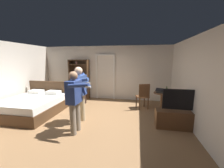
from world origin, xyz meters
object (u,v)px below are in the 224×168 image
at_px(bed, 34,105).
at_px(bottle_on_table, 167,90).
at_px(bookshelf, 79,78).
at_px(person_blue_shirt, 75,98).
at_px(wooden_chair, 143,95).
at_px(person_striped_shirt, 80,91).
at_px(side_table, 161,99).
at_px(suitcase_dark, 78,99).
at_px(tv_flatscreen, 179,117).
at_px(laptop, 161,91).

relative_size(bed, bottle_on_table, 7.88).
bearing_deg(bookshelf, person_blue_shirt, -68.37).
relative_size(bookshelf, wooden_chair, 1.90).
distance_m(bookshelf, person_striped_shirt, 2.75).
bearing_deg(side_table, bottle_on_table, -29.74).
distance_m(bed, person_blue_shirt, 2.31).
xyz_separation_m(bookshelf, suitcase_dark, (0.28, -0.84, -0.81)).
distance_m(side_table, person_striped_shirt, 2.94).
distance_m(bookshelf, bottle_on_table, 3.98).
bearing_deg(bookshelf, wooden_chair, -18.58).
bearing_deg(person_blue_shirt, bookshelf, 111.63).
bearing_deg(side_table, bed, -167.05).
relative_size(bed, person_striped_shirt, 1.16).
bearing_deg(bottle_on_table, tv_flatscreen, -82.84).
bearing_deg(bed, bottle_on_table, 11.61).
xyz_separation_m(bookshelf, wooden_chair, (3.00, -1.01, -0.47)).
xyz_separation_m(side_table, bottle_on_table, (0.14, -0.08, 0.34)).
height_order(wooden_chair, person_blue_shirt, person_blue_shirt).
relative_size(person_blue_shirt, person_striped_shirt, 0.96).
bearing_deg(tv_flatscreen, wooden_chair, 124.47).
distance_m(bed, bookshelf, 2.39).
height_order(bookshelf, side_table, bookshelf).
relative_size(bed, laptop, 4.68).
xyz_separation_m(bed, tv_flatscreen, (4.72, -0.23, 0.01)).
distance_m(bottle_on_table, wooden_chair, 0.86).
relative_size(bed, bookshelf, 1.04).
bearing_deg(wooden_chair, person_blue_shirt, -130.15).
height_order(side_table, suitcase_dark, side_table).
relative_size(bed, wooden_chair, 1.97).
bearing_deg(wooden_chair, side_table, -10.48).
height_order(tv_flatscreen, wooden_chair, tv_flatscreen).
bearing_deg(tv_flatscreen, side_table, 102.95).
distance_m(wooden_chair, person_blue_shirt, 2.77).
bearing_deg(suitcase_dark, bed, -112.93).
xyz_separation_m(bookshelf, person_striped_shirt, (1.11, -2.52, -0.04)).
bearing_deg(suitcase_dark, bookshelf, 124.76).
bearing_deg(person_striped_shirt, bookshelf, 113.79).
distance_m(laptop, wooden_chair, 0.66).
relative_size(laptop, bottle_on_table, 1.68).
distance_m(bed, person_striped_shirt, 2.04).
bearing_deg(bookshelf, tv_flatscreen, -31.09).
height_order(side_table, person_striped_shirt, person_striped_shirt).
height_order(wooden_chair, person_striped_shirt, person_striped_shirt).
height_order(bookshelf, person_striped_shirt, bookshelf).
bearing_deg(bed, suitcase_dark, 50.92).
bearing_deg(tv_flatscreen, bookshelf, 148.91).
xyz_separation_m(side_table, person_striped_shirt, (-2.54, -1.39, 0.51)).
bearing_deg(tv_flatscreen, bed, 177.26).
bearing_deg(laptop, wooden_chair, 165.13).
distance_m(side_table, person_blue_shirt, 3.16).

